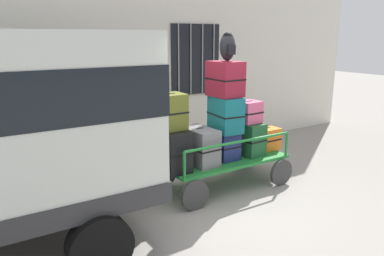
{
  "coord_description": "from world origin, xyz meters",
  "views": [
    {
      "loc": [
        -3.12,
        -4.39,
        2.51
      ],
      "look_at": [
        -0.19,
        0.32,
        1.11
      ],
      "focal_mm": 34.41,
      "sensor_mm": 36.0,
      "label": 1
    }
  ],
  "objects_px": {
    "suitcase_left_middle": "(171,112)",
    "suitcase_right_bottom": "(266,138)",
    "suitcase_center_bottom": "(225,145)",
    "suitcase_center_top": "(225,79)",
    "suitcase_left_bottom": "(173,150)",
    "luggage_cart": "(223,164)",
    "suitcase_midleft_bottom": "(200,146)",
    "suitcase_center_middle": "(226,114)",
    "backpack": "(228,47)",
    "suitcase_midright_middle": "(249,112)",
    "suitcase_midright_bottom": "(246,138)"
  },
  "relations": [
    {
      "from": "suitcase_left_bottom",
      "to": "backpack",
      "type": "relative_size",
      "value": 1.46
    },
    {
      "from": "suitcase_center_middle",
      "to": "suitcase_right_bottom",
      "type": "bearing_deg",
      "value": 3.44
    },
    {
      "from": "suitcase_center_middle",
      "to": "suitcase_center_top",
      "type": "bearing_deg",
      "value": 90.0
    },
    {
      "from": "suitcase_center_top",
      "to": "suitcase_center_bottom",
      "type": "bearing_deg",
      "value": -90.0
    },
    {
      "from": "suitcase_left_middle",
      "to": "suitcase_left_bottom",
      "type": "bearing_deg",
      "value": -90.0
    },
    {
      "from": "suitcase_midright_middle",
      "to": "suitcase_right_bottom",
      "type": "relative_size",
      "value": 0.96
    },
    {
      "from": "suitcase_left_bottom",
      "to": "suitcase_center_top",
      "type": "bearing_deg",
      "value": 1.54
    },
    {
      "from": "backpack",
      "to": "suitcase_center_middle",
      "type": "bearing_deg",
      "value": -157.18
    },
    {
      "from": "suitcase_center_middle",
      "to": "suitcase_midright_bottom",
      "type": "height_order",
      "value": "suitcase_center_middle"
    },
    {
      "from": "suitcase_midright_middle",
      "to": "backpack",
      "type": "xyz_separation_m",
      "value": [
        -0.47,
        0.01,
        1.09
      ]
    },
    {
      "from": "luggage_cart",
      "to": "suitcase_center_bottom",
      "type": "relative_size",
      "value": 4.7
    },
    {
      "from": "suitcase_center_bottom",
      "to": "suitcase_center_top",
      "type": "xyz_separation_m",
      "value": [
        -0.0,
        0.03,
        1.1
      ]
    },
    {
      "from": "suitcase_right_bottom",
      "to": "suitcase_left_middle",
      "type": "bearing_deg",
      "value": -179.73
    },
    {
      "from": "suitcase_left_bottom",
      "to": "suitcase_center_middle",
      "type": "xyz_separation_m",
      "value": [
        0.98,
        -0.01,
        0.45
      ]
    },
    {
      "from": "suitcase_left_bottom",
      "to": "suitcase_center_bottom",
      "type": "relative_size",
      "value": 1.37
    },
    {
      "from": "luggage_cart",
      "to": "suitcase_midleft_bottom",
      "type": "height_order",
      "value": "suitcase_midleft_bottom"
    },
    {
      "from": "luggage_cart",
      "to": "suitcase_center_middle",
      "type": "relative_size",
      "value": 3.57
    },
    {
      "from": "luggage_cart",
      "to": "suitcase_right_bottom",
      "type": "bearing_deg",
      "value": 1.26
    },
    {
      "from": "suitcase_midleft_bottom",
      "to": "suitcase_right_bottom",
      "type": "distance_m",
      "value": 1.47
    },
    {
      "from": "suitcase_midright_bottom",
      "to": "suitcase_right_bottom",
      "type": "relative_size",
      "value": 1.64
    },
    {
      "from": "suitcase_midleft_bottom",
      "to": "suitcase_center_top",
      "type": "bearing_deg",
      "value": 2.13
    },
    {
      "from": "suitcase_center_middle",
      "to": "suitcase_center_top",
      "type": "relative_size",
      "value": 1.1
    },
    {
      "from": "suitcase_midleft_bottom",
      "to": "suitcase_center_bottom",
      "type": "distance_m",
      "value": 0.49
    },
    {
      "from": "suitcase_right_bottom",
      "to": "backpack",
      "type": "height_order",
      "value": "backpack"
    },
    {
      "from": "backpack",
      "to": "luggage_cart",
      "type": "bearing_deg",
      "value": 118.52
    },
    {
      "from": "suitcase_midright_middle",
      "to": "suitcase_center_top",
      "type": "bearing_deg",
      "value": 175.76
    },
    {
      "from": "suitcase_midright_middle",
      "to": "backpack",
      "type": "relative_size",
      "value": 0.9
    },
    {
      "from": "suitcase_left_middle",
      "to": "backpack",
      "type": "distance_m",
      "value": 1.36
    },
    {
      "from": "suitcase_center_top",
      "to": "suitcase_center_middle",
      "type": "bearing_deg",
      "value": -90.0
    },
    {
      "from": "suitcase_center_bottom",
      "to": "suitcase_center_middle",
      "type": "height_order",
      "value": "suitcase_center_middle"
    },
    {
      "from": "suitcase_midright_middle",
      "to": "suitcase_right_bottom",
      "type": "distance_m",
      "value": 0.74
    },
    {
      "from": "suitcase_left_middle",
      "to": "suitcase_midleft_bottom",
      "type": "xyz_separation_m",
      "value": [
        0.49,
        -0.03,
        -0.61
      ]
    },
    {
      "from": "suitcase_left_bottom",
      "to": "suitcase_center_top",
      "type": "height_order",
      "value": "suitcase_center_top"
    },
    {
      "from": "suitcase_midright_middle",
      "to": "suitcase_center_middle",
      "type": "bearing_deg",
      "value": 179.79
    },
    {
      "from": "luggage_cart",
      "to": "suitcase_midleft_bottom",
      "type": "bearing_deg",
      "value": -177.55
    },
    {
      "from": "suitcase_center_bottom",
      "to": "suitcase_right_bottom",
      "type": "bearing_deg",
      "value": 3.31
    },
    {
      "from": "luggage_cart",
      "to": "suitcase_left_bottom",
      "type": "xyz_separation_m",
      "value": [
        -0.98,
        -0.03,
        0.42
      ]
    },
    {
      "from": "suitcase_center_middle",
      "to": "suitcase_midright_middle",
      "type": "bearing_deg",
      "value": -0.21
    },
    {
      "from": "suitcase_midright_bottom",
      "to": "suitcase_right_bottom",
      "type": "bearing_deg",
      "value": 2.0
    },
    {
      "from": "suitcase_left_bottom",
      "to": "suitcase_right_bottom",
      "type": "distance_m",
      "value": 1.96
    },
    {
      "from": "suitcase_center_middle",
      "to": "suitcase_right_bottom",
      "type": "distance_m",
      "value": 1.13
    },
    {
      "from": "suitcase_right_bottom",
      "to": "suitcase_midleft_bottom",
      "type": "bearing_deg",
      "value": -178.34
    },
    {
      "from": "suitcase_right_bottom",
      "to": "backpack",
      "type": "distance_m",
      "value": 1.9
    },
    {
      "from": "suitcase_center_top",
      "to": "suitcase_midleft_bottom",
      "type": "bearing_deg",
      "value": -177.87
    },
    {
      "from": "backpack",
      "to": "suitcase_right_bottom",
      "type": "bearing_deg",
      "value": 3.08
    },
    {
      "from": "suitcase_midright_bottom",
      "to": "suitcase_center_bottom",
      "type": "bearing_deg",
      "value": -175.38
    },
    {
      "from": "suitcase_center_bottom",
      "to": "luggage_cart",
      "type": "bearing_deg",
      "value": 90.0
    },
    {
      "from": "suitcase_left_middle",
      "to": "suitcase_right_bottom",
      "type": "xyz_separation_m",
      "value": [
        1.96,
        0.01,
        -0.7
      ]
    },
    {
      "from": "suitcase_midleft_bottom",
      "to": "suitcase_center_bottom",
      "type": "bearing_deg",
      "value": -1.66
    },
    {
      "from": "suitcase_center_top",
      "to": "suitcase_right_bottom",
      "type": "bearing_deg",
      "value": 1.42
    }
  ]
}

